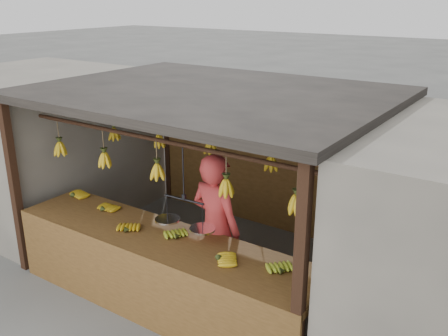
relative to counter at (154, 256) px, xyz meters
The scene contains 8 objects.
ground 1.43m from the counter, 94.43° to the left, with size 80.00×80.00×0.00m, color #5B5B57.
stall 2.01m from the counter, 93.51° to the left, with size 4.30×3.30×2.40m.
neighbor_left 3.92m from the counter, 161.50° to the left, with size 3.00×3.00×2.30m, color slate.
counter is the anchor object (origin of this frame).
hanging_bananas 1.54m from the counter, 94.37° to the left, with size 3.61×2.23×0.38m.
balance_scale 0.55m from the counter, 41.88° to the left, with size 0.75×0.30×0.93m.
vendor 0.78m from the counter, 57.91° to the left, with size 0.67×0.44×1.83m, color #BF3333.
bag_bundles 3.19m from the counter, 54.51° to the left, with size 0.08×0.26×1.23m.
Camera 1 is at (3.53, -4.88, 3.49)m, focal length 40.00 mm.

